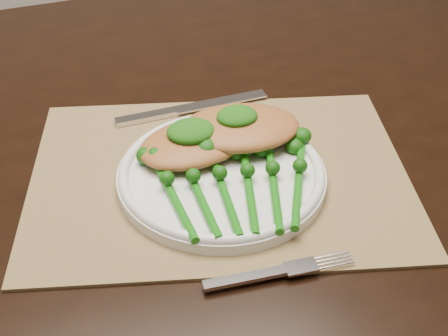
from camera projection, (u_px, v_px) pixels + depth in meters
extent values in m
cube|color=black|center=(172.00, 133.00, 0.84)|extent=(1.69, 1.07, 0.04)
cube|color=olive|center=(220.00, 175.00, 0.74)|extent=(0.49, 0.40, 0.00)
cylinder|color=silver|center=(222.00, 177.00, 0.72)|extent=(0.24, 0.24, 0.01)
torus|color=silver|center=(222.00, 171.00, 0.71)|extent=(0.24, 0.24, 0.01)
cube|color=silver|center=(147.00, 117.00, 0.82)|extent=(0.09, 0.02, 0.01)
cube|color=silver|center=(221.00, 102.00, 0.85)|extent=(0.13, 0.03, 0.00)
cube|color=silver|center=(246.00, 278.00, 0.60)|extent=(0.08, 0.01, 0.00)
ellipsoid|color=#AC6632|center=(194.00, 143.00, 0.74)|extent=(0.16, 0.13, 0.03)
ellipsoid|color=#AC6632|center=(240.00, 127.00, 0.75)|extent=(0.15, 0.11, 0.03)
ellipsoid|color=#114509|center=(191.00, 131.00, 0.73)|extent=(0.06, 0.05, 0.02)
ellipsoid|color=#114509|center=(237.00, 116.00, 0.74)|extent=(0.05, 0.04, 0.02)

